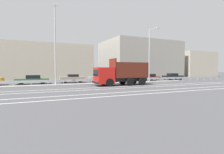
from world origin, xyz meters
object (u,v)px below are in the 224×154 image
object	(u,v)px
median_road_sign	(98,75)
parked_car_5	(126,77)
parked_car_3	(72,78)
parked_car_6	(150,77)
street_lamp_2	(150,53)
dump_truck	(115,76)
parked_car_7	(173,76)
street_lamp_1	(55,43)
parked_car_2	(32,79)
parked_car_4	(101,78)

from	to	relation	value
median_road_sign	parked_car_5	distance (m)	9.44
parked_car_3	parked_car_6	size ratio (longest dim) A/B	1.00
street_lamp_2	dump_truck	bearing A→B (deg)	-163.47
median_road_sign	parked_car_5	world-z (taller)	median_road_sign
parked_car_7	parked_car_5	bearing A→B (deg)	-88.65
street_lamp_1	parked_car_7	size ratio (longest dim) A/B	2.24
street_lamp_2	parked_car_7	distance (m)	11.95
street_lamp_2	parked_car_6	distance (m)	7.68
parked_car_5	street_lamp_1	bearing A→B (deg)	114.92
median_road_sign	parked_car_6	xyz separation A→B (m)	(12.95, 4.83, -0.74)
parked_car_2	street_lamp_2	bearing A→B (deg)	-104.88
parked_car_5	median_road_sign	bearing A→B (deg)	128.33
dump_truck	median_road_sign	size ratio (longest dim) A/B	2.97
street_lamp_1	parked_car_4	xyz separation A→B (m)	(8.35, 5.10, -4.91)
parked_car_2	parked_car_6	bearing A→B (deg)	-88.94
parked_car_6	dump_truck	bearing A→B (deg)	120.63
parked_car_4	parked_car_7	world-z (taller)	parked_car_4
parked_car_3	parked_car_5	xyz separation A→B (m)	(10.41, 0.14, -0.01)
parked_car_5	parked_car_7	bearing A→B (deg)	-89.39
parked_car_3	parked_car_7	distance (m)	21.76
parked_car_6	parked_car_7	world-z (taller)	parked_car_7
dump_truck	parked_car_6	bearing A→B (deg)	-55.50
dump_truck	street_lamp_2	size ratio (longest dim) A/B	0.86
median_road_sign	street_lamp_1	xyz separation A→B (m)	(-5.96, 0.01, 4.23)
parked_car_6	parked_car_7	bearing A→B (deg)	-92.65
parked_car_6	median_road_sign	bearing A→B (deg)	108.21
street_lamp_2	parked_car_2	world-z (taller)	street_lamp_2
street_lamp_1	parked_car_2	size ratio (longest dim) A/B	2.18
street_lamp_2	parked_car_6	bearing A→B (deg)	53.07
parked_car_4	parked_car_6	world-z (taller)	parked_car_4
median_road_sign	street_lamp_2	xyz separation A→B (m)	(9.12, -0.27, 3.55)
parked_car_3	parked_car_7	world-z (taller)	parked_car_7
parked_car_3	parked_car_5	bearing A→B (deg)	-86.64
parked_car_2	parked_car_5	world-z (taller)	parked_car_5
parked_car_5	parked_car_2	bearing A→B (deg)	95.17
parked_car_6	parked_car_7	distance (m)	6.14
street_lamp_1	street_lamp_2	world-z (taller)	street_lamp_1
parked_car_2	parked_car_3	world-z (taller)	parked_car_3
street_lamp_1	street_lamp_2	bearing A→B (deg)	-1.06
dump_truck	parked_car_7	world-z (taller)	dump_truck
dump_truck	parked_car_6	world-z (taller)	dump_truck
dump_truck	parked_car_3	distance (m)	8.86
median_road_sign	dump_truck	bearing A→B (deg)	-56.90
dump_truck	street_lamp_1	xyz separation A→B (m)	(-7.58, 2.50, 4.34)
street_lamp_1	parked_car_2	bearing A→B (deg)	119.69
parked_car_4	street_lamp_2	bearing A→B (deg)	-124.22
parked_car_2	parked_car_3	size ratio (longest dim) A/B	1.16
median_road_sign	parked_car_3	size ratio (longest dim) A/B	0.63
parked_car_2	parked_car_6	distance (m)	21.70
median_road_sign	parked_car_3	distance (m)	5.92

